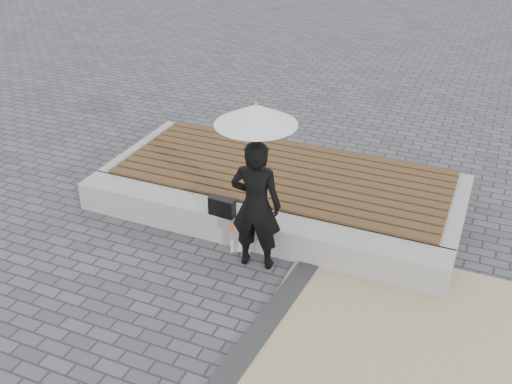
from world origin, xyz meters
TOP-DOWN VIEW (x-y plane):
  - ground at (0.00, 0.00)m, footprint 80.00×80.00m
  - edging_band at (0.75, -0.50)m, footprint 0.61×5.20m
  - seating_ledge at (0.00, 1.60)m, footprint 5.00×0.45m
  - timber_platform at (0.00, 2.80)m, footprint 5.00×2.00m
  - timber_decking at (0.00, 2.80)m, footprint 4.60×2.00m
  - woman at (0.27, 1.17)m, footprint 0.65×0.47m
  - parasol at (0.27, 1.17)m, footprint 0.91×0.91m
  - handbag at (-0.31, 1.44)m, footprint 0.35×0.14m
  - canvas_tote at (0.01, 1.38)m, footprint 0.35×0.26m
  - magazine at (0.01, 1.33)m, footprint 0.36×0.31m

SIDE VIEW (x-z plane):
  - ground at x=0.00m, z-range 0.00..0.00m
  - edging_band at x=0.75m, z-range 0.00..0.04m
  - canvas_tote at x=0.01m, z-range 0.00..0.34m
  - seating_ledge at x=0.00m, z-range 0.00..0.40m
  - timber_platform at x=0.00m, z-range 0.00..0.40m
  - magazine at x=0.01m, z-range 0.34..0.35m
  - timber_decking at x=0.00m, z-range 0.40..0.44m
  - handbag at x=-0.31m, z-range 0.40..0.64m
  - woman at x=0.27m, z-range 0.00..1.65m
  - parasol at x=0.27m, z-range 1.37..2.53m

